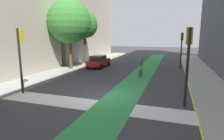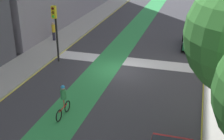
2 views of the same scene
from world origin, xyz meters
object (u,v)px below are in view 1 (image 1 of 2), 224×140
car_red_left_far (99,61)px  street_tree_far (84,25)px  traffic_signal_near_right (188,52)px  cyclist_in_lane (141,67)px  traffic_signal_near_left (20,48)px  street_tree_near (69,22)px  traffic_signal_far_right (182,44)px

car_red_left_far → street_tree_far: (-2.90, 1.97, 4.75)m
traffic_signal_near_right → cyclist_in_lane: traffic_signal_near_right is taller
traffic_signal_near_left → street_tree_near: (-1.61, 9.30, 2.50)m
cyclist_in_lane → street_tree_far: 11.67m
street_tree_near → street_tree_far: (-0.40, 4.66, -0.15)m
traffic_signal_far_right → car_red_left_far: traffic_signal_far_right is taller
traffic_signal_far_right → street_tree_near: 13.92m
cyclist_in_lane → street_tree_near: street_tree_near is taller
traffic_signal_near_right → traffic_signal_near_left: 11.01m
traffic_signal_far_right → street_tree_far: street_tree_far is taller
traffic_signal_far_right → cyclist_in_lane: traffic_signal_far_right is taller
traffic_signal_near_right → street_tree_far: street_tree_far is taller
traffic_signal_near_left → car_red_left_far: 12.27m
traffic_signal_near_right → car_red_left_far: traffic_signal_near_right is taller
traffic_signal_near_right → car_red_left_far: (-10.07, 11.05, -2.37)m
street_tree_near → street_tree_far: street_tree_near is taller
street_tree_near → street_tree_far: 4.68m
cyclist_in_lane → street_tree_far: (-9.09, 5.71, 4.58)m
street_tree_far → cyclist_in_lane: bearing=-32.1°
car_red_left_far → street_tree_far: size_ratio=0.58×
street_tree_far → car_red_left_far: bearing=-34.1°
traffic_signal_near_right → car_red_left_far: size_ratio=1.07×
traffic_signal_far_right → car_red_left_far: size_ratio=1.06×
traffic_signal_near_left → traffic_signal_far_right: traffic_signal_near_left is taller
traffic_signal_near_right → street_tree_near: 15.32m
cyclist_in_lane → street_tree_near: bearing=173.1°
traffic_signal_near_right → car_red_left_far: bearing=132.3°
traffic_signal_near_right → car_red_left_far: 15.14m
traffic_signal_near_left → cyclist_in_lane: bearing=49.4°
traffic_signal_near_right → traffic_signal_far_right: 13.56m
traffic_signal_far_right → street_tree_near: (-12.65, -5.19, 2.59)m
traffic_signal_far_right → street_tree_far: size_ratio=0.61×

